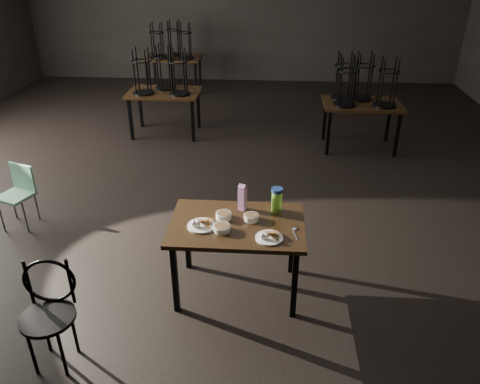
# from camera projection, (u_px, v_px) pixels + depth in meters

# --- Properties ---
(room) EXTENTS (12.00, 12.04, 3.22)m
(room) POSITION_uv_depth(u_px,v_px,m) (202.00, 8.00, 4.98)
(room) COLOR black
(room) RESTS_ON ground
(main_table) EXTENTS (1.20, 0.80, 0.75)m
(main_table) POSITION_uv_depth(u_px,v_px,m) (237.00, 231.00, 4.19)
(main_table) COLOR black
(main_table) RESTS_ON ground
(plate_left) EXTENTS (0.25, 0.25, 0.08)m
(plate_left) POSITION_uv_depth(u_px,v_px,m) (201.00, 224.00, 4.09)
(plate_left) COLOR white
(plate_left) RESTS_ON main_table
(plate_right) EXTENTS (0.24, 0.24, 0.08)m
(plate_right) POSITION_uv_depth(u_px,v_px,m) (269.00, 237.00, 3.92)
(plate_right) COLOR white
(plate_right) RESTS_ON main_table
(bowl_near) EXTENTS (0.14, 0.14, 0.06)m
(bowl_near) POSITION_uv_depth(u_px,v_px,m) (224.00, 215.00, 4.21)
(bowl_near) COLOR white
(bowl_near) RESTS_ON main_table
(bowl_far) EXTENTS (0.13, 0.13, 0.05)m
(bowl_far) POSITION_uv_depth(u_px,v_px,m) (251.00, 217.00, 4.18)
(bowl_far) COLOR white
(bowl_far) RESTS_ON main_table
(bowl_big) EXTENTS (0.15, 0.15, 0.05)m
(bowl_big) POSITION_uv_depth(u_px,v_px,m) (222.00, 228.00, 4.02)
(bowl_big) COLOR white
(bowl_big) RESTS_ON main_table
(juice_carton) EXTENTS (0.09, 0.09, 0.26)m
(juice_carton) POSITION_uv_depth(u_px,v_px,m) (242.00, 198.00, 4.31)
(juice_carton) COLOR #871879
(juice_carton) RESTS_ON main_table
(water_bottle) EXTENTS (0.14, 0.14, 0.24)m
(water_bottle) POSITION_uv_depth(u_px,v_px,m) (277.00, 200.00, 4.28)
(water_bottle) COLOR #8DE543
(water_bottle) RESTS_ON main_table
(spoon) EXTENTS (0.06, 0.21, 0.01)m
(spoon) POSITION_uv_depth(u_px,v_px,m) (295.00, 229.00, 4.05)
(spoon) COLOR silver
(spoon) RESTS_ON main_table
(bentwood_chair) EXTENTS (0.43, 0.42, 0.87)m
(bentwood_chair) POSITION_uv_depth(u_px,v_px,m) (49.00, 306.00, 3.54)
(bentwood_chair) COLOR black
(bentwood_chair) RESTS_ON ground
(school_chair) EXTENTS (0.43, 0.43, 0.73)m
(school_chair) POSITION_uv_depth(u_px,v_px,m) (19.00, 190.00, 5.37)
(school_chair) COLOR #6EAB89
(school_chair) RESTS_ON ground
(bg_table_left) EXTENTS (1.20, 0.80, 1.48)m
(bg_table_left) POSITION_uv_depth(u_px,v_px,m) (164.00, 90.00, 7.79)
(bg_table_left) COLOR black
(bg_table_left) RESTS_ON ground
(bg_table_right) EXTENTS (1.20, 0.80, 1.48)m
(bg_table_right) POSITION_uv_depth(u_px,v_px,m) (361.00, 100.00, 7.24)
(bg_table_right) COLOR black
(bg_table_right) RESTS_ON ground
(bg_table_far) EXTENTS (1.20, 0.80, 1.48)m
(bg_table_far) POSITION_uv_depth(u_px,v_px,m) (173.00, 55.00, 10.15)
(bg_table_far) COLOR black
(bg_table_far) RESTS_ON ground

